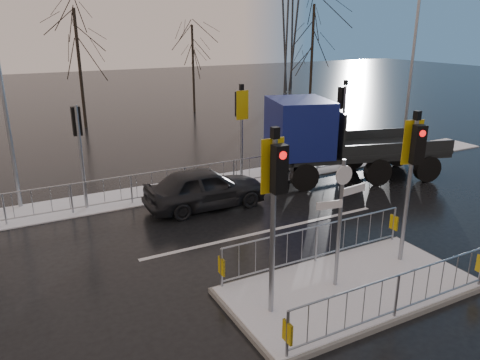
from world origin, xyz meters
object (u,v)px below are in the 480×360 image
traffic_island (351,276)px  street_lamp_left (2,74)px  street_lamp_right (414,61)px  car_far_lane (205,188)px  flatbed_truck (323,137)px

traffic_island → street_lamp_left: street_lamp_left is taller
street_lamp_right → car_far_lane: bearing=-170.0°
car_far_lane → traffic_island: bearing=-171.9°
traffic_island → street_lamp_left: size_ratio=0.73×
street_lamp_right → street_lamp_left: bearing=176.6°
street_lamp_right → flatbed_truck: bearing=-167.0°
car_far_lane → flatbed_truck: flatbed_truck is taller
car_far_lane → street_lamp_left: 7.38m
traffic_island → street_lamp_right: size_ratio=0.75×
street_lamp_right → street_lamp_left: 17.03m
traffic_island → flatbed_truck: traffic_island is taller
flatbed_truck → street_lamp_left: street_lamp_left is taller
traffic_island → street_lamp_right: street_lamp_right is taller
car_far_lane → street_lamp_right: 12.18m
car_far_lane → flatbed_truck: 5.51m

